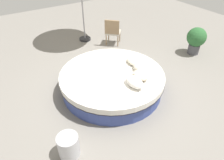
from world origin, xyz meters
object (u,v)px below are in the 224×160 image
Objects in this scene: planter at (196,39)px; side_table at (69,146)px; throw_pillow_1 at (140,75)px; throw_pillow_2 at (140,68)px; patio_chair at (113,30)px; throw_pillow_3 at (134,61)px; round_bed at (112,81)px; throw_pillow_0 at (135,82)px.

side_table is (-1.42, 5.28, -0.30)m from planter.
throw_pillow_1 is 1.02× the size of throw_pillow_2.
throw_pillow_1 is 3.12m from planter.
patio_chair is 4.81m from side_table.
patio_chair is (2.57, -0.80, -0.06)m from throw_pillow_2.
patio_chair is at bearing -17.35° from throw_pillow_2.
planter is at bearing -87.33° from throw_pillow_3.
side_table is at bearing 106.64° from throw_pillow_1.
patio_chair reaches higher than throw_pillow_1.
side_table is at bearing 116.99° from throw_pillow_3.
round_bed is 2.74m from patio_chair.
throw_pillow_1 is 2.38m from side_table.
patio_chair reaches higher than round_bed.
planter reaches higher than throw_pillow_0.
patio_chair reaches higher than throw_pillow_3.
throw_pillow_1 reaches higher than throw_pillow_2.
round_bed is 0.85m from throw_pillow_3.
throw_pillow_1 is at bearing -73.36° from side_table.
round_bed is 2.93× the size of planter.
round_bed reaches higher than side_table.
throw_pillow_2 is at bearing -49.79° from throw_pillow_0.
throw_pillow_1 is 0.95× the size of side_table.
side_table is (-0.51, 1.94, -0.40)m from throw_pillow_0.
round_bed is 0.82m from throw_pillow_1.
patio_chair is 2.04× the size of side_table.
side_table is (-3.52, 3.26, -0.32)m from patio_chair.
round_bed is 6.09× the size of throw_pillow_2.
throw_pillow_1 is at bearing 103.94° from planter.
planter is (0.19, -3.51, 0.27)m from round_bed.
patio_chair is 1.05× the size of planter.
throw_pillow_0 is 3.46m from planter.
throw_pillow_2 reaches higher than side_table.
throw_pillow_3 is (0.79, -0.61, -0.03)m from throw_pillow_0.
planter is at bearing -86.90° from round_bed.
throw_pillow_0 reaches higher than throw_pillow_3.
patio_chair reaches higher than planter.
patio_chair is (2.85, -1.01, -0.06)m from throw_pillow_1.
throw_pillow_0 is 1.17× the size of throw_pillow_1.
side_table is at bearing 124.88° from round_bed.
throw_pillow_3 is at bearing -63.68° from patio_chair.
throw_pillow_2 is 2.66m from side_table.
throw_pillow_1 is at bearing 154.56° from throw_pillow_3.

